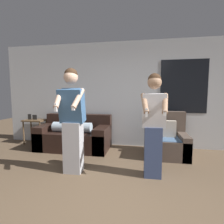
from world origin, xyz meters
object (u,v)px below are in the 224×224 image
Objects in this scene: armchair at (167,141)px; person_right at (153,124)px; person_left at (72,120)px; couch at (75,136)px; side_table at (35,123)px.

armchair is 0.57× the size of person_right.
couch is at bearing 110.97° from person_left.
couch reaches higher than side_table.
side_table is at bearing 174.44° from armchair.
couch is at bearing 177.34° from armchair.
person_right is (3.11, -1.44, 0.32)m from side_table.
person_left is (-1.73, -1.19, 0.62)m from armchair.
person_left reaches higher than person_right.
person_left is at bearing -41.18° from side_table.
person_left reaches higher than armchair.
armchair reaches higher than couch.
couch is 0.97× the size of person_left.
armchair reaches higher than side_table.
person_right reaches higher than side_table.
armchair is 2.19m from person_left.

